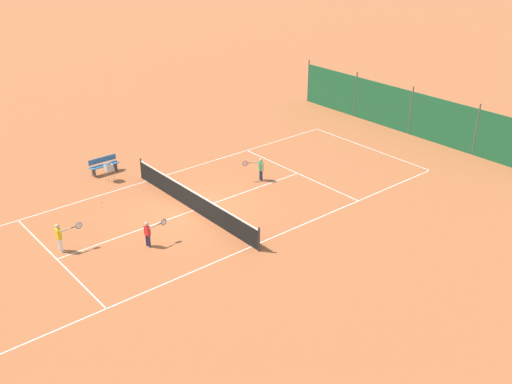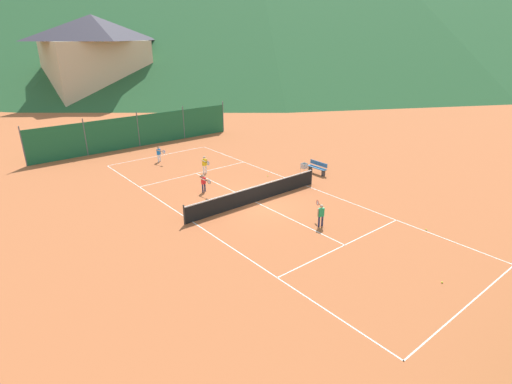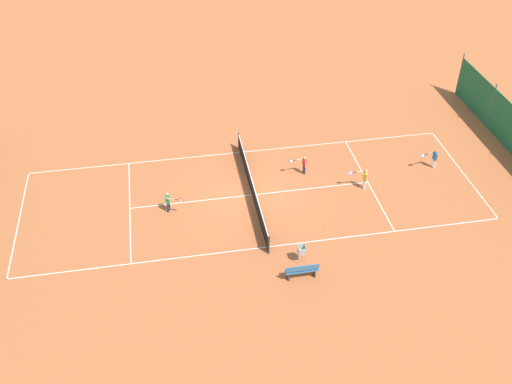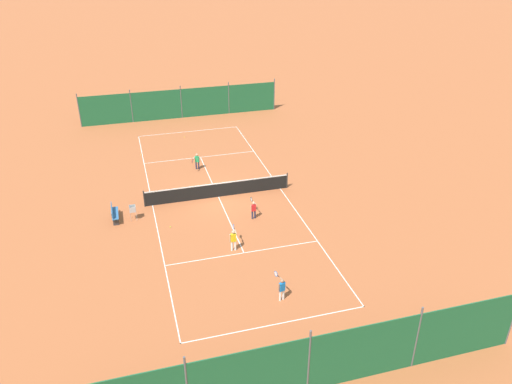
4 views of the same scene
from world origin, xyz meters
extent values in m
plane|color=#B25B33|center=(0.00, 0.00, 0.00)|extent=(600.00, 600.00, 0.00)
cube|color=white|center=(0.00, -11.90, 0.00)|extent=(8.25, 0.05, 0.01)
cube|color=white|center=(-4.10, 0.00, 0.00)|extent=(0.05, 23.85, 0.01)
cube|color=white|center=(4.10, 0.00, 0.00)|extent=(0.05, 23.85, 0.01)
cube|color=white|center=(0.00, 6.40, 0.00)|extent=(8.20, 0.05, 0.01)
cube|color=white|center=(0.00, -6.40, 0.00)|extent=(8.20, 0.05, 0.01)
cube|color=white|center=(0.00, 0.00, 0.00)|extent=(0.05, 12.80, 0.01)
cylinder|color=#2D2D2D|center=(-4.55, 0.00, 0.53)|extent=(0.08, 0.08, 1.06)
cylinder|color=#2D2D2D|center=(4.55, 0.00, 0.53)|extent=(0.08, 0.08, 1.06)
cube|color=black|center=(0.00, 0.00, 0.46)|extent=(9.10, 0.02, 0.91)
cube|color=white|center=(0.00, 0.00, 0.93)|extent=(9.10, 0.04, 0.06)
cube|color=#1E6038|center=(0.00, -15.50, 1.30)|extent=(17.20, 0.04, 2.60)
cylinder|color=#59595E|center=(-4.30, -15.50, 1.45)|extent=(0.08, 0.08, 2.90)
cylinder|color=#59595E|center=(0.00, -15.50, 1.45)|extent=(0.08, 0.08, 2.90)
cylinder|color=#59595E|center=(4.30, -15.50, 1.45)|extent=(0.08, 0.08, 2.90)
cylinder|color=#59595E|center=(8.60, -15.50, 1.45)|extent=(0.08, 0.08, 2.90)
cylinder|color=white|center=(0.55, 6.02, 0.29)|extent=(0.10, 0.10, 0.57)
cylinder|color=white|center=(0.37, 6.02, 0.29)|extent=(0.10, 0.10, 0.57)
cube|color=yellow|center=(0.46, 6.02, 0.79)|extent=(0.28, 0.17, 0.44)
sphere|color=tan|center=(0.46, 6.02, 1.13)|extent=(0.17, 0.17, 0.17)
cylinder|color=tan|center=(0.64, 6.01, 0.79)|extent=(0.06, 0.06, 0.44)
cylinder|color=tan|center=(0.28, 5.80, 0.97)|extent=(0.08, 0.44, 0.06)
cylinder|color=black|center=(0.27, 5.48, 0.97)|extent=(0.03, 0.20, 0.03)
torus|color=#1E4CB2|center=(0.26, 5.24, 0.97)|extent=(0.03, 0.28, 0.28)
cylinder|color=silver|center=(0.26, 5.24, 0.97)|extent=(0.01, 0.25, 0.25)
cylinder|color=#23284C|center=(0.47, -4.39, 0.28)|extent=(0.10, 0.10, 0.55)
cylinder|color=#23284C|center=(0.63, -4.45, 0.28)|extent=(0.10, 0.10, 0.55)
cube|color=#239E5B|center=(0.55, -4.42, 0.77)|extent=(0.30, 0.24, 0.43)
sphere|color=tan|center=(0.55, -4.42, 1.09)|extent=(0.17, 0.17, 0.17)
cylinder|color=tan|center=(0.39, -4.36, 0.77)|extent=(0.06, 0.06, 0.43)
cylinder|color=tan|center=(0.79, -4.28, 0.94)|extent=(0.21, 0.42, 0.06)
cylinder|color=black|center=(0.90, -3.99, 0.94)|extent=(0.10, 0.19, 0.03)
torus|color=red|center=(0.99, -3.77, 0.94)|extent=(0.12, 0.27, 0.28)
cylinder|color=silver|center=(0.99, -3.77, 0.94)|extent=(0.09, 0.23, 0.25)
cylinder|color=#23284C|center=(-1.34, 3.18, 0.26)|extent=(0.09, 0.09, 0.52)
cylinder|color=#23284C|center=(-1.51, 3.16, 0.26)|extent=(0.09, 0.09, 0.52)
cube|color=red|center=(-1.42, 3.17, 0.72)|extent=(0.27, 0.17, 0.40)
sphere|color=tan|center=(-1.42, 3.17, 1.02)|extent=(0.16, 0.16, 0.16)
cylinder|color=tan|center=(-1.27, 3.19, 0.72)|extent=(0.06, 0.06, 0.40)
cylinder|color=tan|center=(-1.55, 2.95, 0.88)|extent=(0.11, 0.40, 0.06)
cylinder|color=black|center=(-1.52, 2.66, 0.88)|extent=(0.05, 0.19, 0.03)
torus|color=black|center=(-1.49, 2.43, 0.88)|extent=(0.06, 0.28, 0.28)
cylinder|color=silver|center=(-1.49, 2.43, 0.88)|extent=(0.03, 0.25, 0.25)
sphere|color=#CCE033|center=(3.37, 2.84, 0.03)|extent=(0.07, 0.07, 0.07)
sphere|color=#CCE033|center=(0.55, -10.65, 0.03)|extent=(0.07, 0.07, 0.07)
sphere|color=#CCE033|center=(4.22, -7.95, 0.03)|extent=(0.07, 0.07, 0.07)
cylinder|color=#B7B7BC|center=(5.13, 1.21, 0.28)|extent=(0.02, 0.02, 0.55)
cylinder|color=#B7B7BC|center=(5.47, 1.21, 0.28)|extent=(0.02, 0.02, 0.55)
cylinder|color=#B7B7BC|center=(5.13, 1.55, 0.28)|extent=(0.02, 0.02, 0.55)
cylinder|color=#B7B7BC|center=(5.47, 1.55, 0.28)|extent=(0.02, 0.02, 0.55)
cube|color=#B7B7BC|center=(5.30, 1.38, 0.56)|extent=(0.34, 0.34, 0.02)
cube|color=#B7B7BC|center=(5.30, 1.21, 0.72)|extent=(0.34, 0.02, 0.34)
cube|color=#B7B7BC|center=(5.30, 1.55, 0.72)|extent=(0.34, 0.02, 0.34)
cube|color=#B7B7BC|center=(5.13, 1.38, 0.72)|extent=(0.02, 0.34, 0.34)
cube|color=#B7B7BC|center=(5.47, 1.38, 0.72)|extent=(0.02, 0.34, 0.34)
sphere|color=#CCE033|center=(5.21, 1.50, 0.60)|extent=(0.07, 0.07, 0.07)
sphere|color=#CCE033|center=(5.32, 1.27, 0.60)|extent=(0.07, 0.07, 0.07)
sphere|color=#CCE033|center=(5.37, 1.28, 0.60)|extent=(0.07, 0.07, 0.07)
sphere|color=#CCE033|center=(5.43, 1.48, 0.60)|extent=(0.07, 0.07, 0.07)
sphere|color=#CCE033|center=(5.26, 1.45, 0.60)|extent=(0.07, 0.07, 0.07)
sphere|color=#CCE033|center=(5.31, 1.51, 0.60)|extent=(0.07, 0.07, 0.07)
sphere|color=#CCE033|center=(5.34, 1.45, 0.66)|extent=(0.07, 0.07, 0.07)
sphere|color=#CCE033|center=(5.32, 1.34, 0.66)|extent=(0.07, 0.07, 0.07)
sphere|color=#CCE033|center=(5.27, 1.50, 0.66)|extent=(0.07, 0.07, 0.07)
sphere|color=#CCE033|center=(5.19, 1.47, 0.66)|extent=(0.07, 0.07, 0.07)
cube|color=#336699|center=(6.30, 1.14, 0.44)|extent=(0.36, 1.50, 0.05)
cube|color=#336699|center=(6.46, 1.14, 0.70)|extent=(0.04, 1.50, 0.28)
cube|color=#333338|center=(6.30, 0.54, 0.22)|extent=(0.32, 0.06, 0.44)
cube|color=#333338|center=(6.30, 1.74, 0.22)|extent=(0.32, 0.06, 0.44)
camera|label=1|loc=(-20.08, 13.10, 12.39)|focal=42.00mm
camera|label=2|loc=(-13.11, -16.13, 8.89)|focal=28.00mm
camera|label=3|loc=(24.60, -4.20, 19.52)|focal=42.00mm
camera|label=4|loc=(5.25, 27.22, 14.91)|focal=35.00mm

